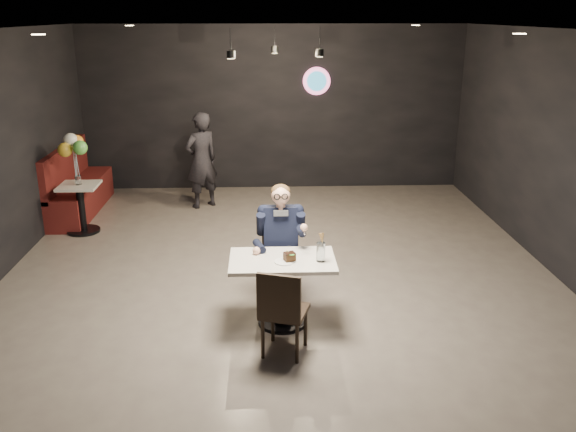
{
  "coord_description": "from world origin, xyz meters",
  "views": [
    {
      "loc": [
        -0.2,
        -6.79,
        3.18
      ],
      "look_at": [
        0.08,
        -0.33,
        1.02
      ],
      "focal_mm": 38.0,
      "sensor_mm": 36.0,
      "label": 1
    }
  ],
  "objects_px": {
    "booth_bench": "(79,180)",
    "side_table": "(81,210)",
    "seated_man": "(281,243)",
    "sundae_glass": "(321,252)",
    "main_table": "(282,292)",
    "balloon_vase": "(78,180)",
    "passerby": "(202,160)",
    "chair_far": "(281,264)",
    "chair_near": "(284,310)"
  },
  "relations": [
    {
      "from": "chair_far",
      "to": "passerby",
      "type": "xyz_separation_m",
      "value": [
        -1.23,
        3.69,
        0.35
      ]
    },
    {
      "from": "booth_bench",
      "to": "side_table",
      "type": "relative_size",
      "value": 3.16
    },
    {
      "from": "sundae_glass",
      "to": "booth_bench",
      "type": "height_order",
      "value": "booth_bench"
    },
    {
      "from": "main_table",
      "to": "chair_far",
      "type": "bearing_deg",
      "value": 90.0
    },
    {
      "from": "sundae_glass",
      "to": "booth_bench",
      "type": "bearing_deg",
      "value": 131.59
    },
    {
      "from": "main_table",
      "to": "passerby",
      "type": "xyz_separation_m",
      "value": [
        -1.23,
        4.24,
        0.44
      ]
    },
    {
      "from": "sundae_glass",
      "to": "side_table",
      "type": "height_order",
      "value": "sundae_glass"
    },
    {
      "from": "main_table",
      "to": "sundae_glass",
      "type": "distance_m",
      "value": 0.62
    },
    {
      "from": "booth_bench",
      "to": "balloon_vase",
      "type": "height_order",
      "value": "booth_bench"
    },
    {
      "from": "sundae_glass",
      "to": "passerby",
      "type": "distance_m",
      "value": 4.61
    },
    {
      "from": "main_table",
      "to": "sundae_glass",
      "type": "bearing_deg",
      "value": -11.18
    },
    {
      "from": "main_table",
      "to": "passerby",
      "type": "distance_m",
      "value": 4.43
    },
    {
      "from": "seated_man",
      "to": "chair_far",
      "type": "bearing_deg",
      "value": -63.43
    },
    {
      "from": "chair_near",
      "to": "seated_man",
      "type": "distance_m",
      "value": 1.16
    },
    {
      "from": "side_table",
      "to": "balloon_vase",
      "type": "height_order",
      "value": "balloon_vase"
    },
    {
      "from": "seated_man",
      "to": "sundae_glass",
      "type": "bearing_deg",
      "value": -58.0
    },
    {
      "from": "side_table",
      "to": "chair_far",
      "type": "bearing_deg",
      "value": -39.98
    },
    {
      "from": "seated_man",
      "to": "passerby",
      "type": "bearing_deg",
      "value": 108.4
    },
    {
      "from": "balloon_vase",
      "to": "chair_far",
      "type": "bearing_deg",
      "value": -39.98
    },
    {
      "from": "booth_bench",
      "to": "passerby",
      "type": "height_order",
      "value": "passerby"
    },
    {
      "from": "side_table",
      "to": "sundae_glass",
      "type": "bearing_deg",
      "value": -42.86
    },
    {
      "from": "sundae_glass",
      "to": "passerby",
      "type": "xyz_separation_m",
      "value": [
        -1.62,
        4.31,
        -0.04
      ]
    },
    {
      "from": "main_table",
      "to": "side_table",
      "type": "relative_size",
      "value": 1.56
    },
    {
      "from": "chair_far",
      "to": "balloon_vase",
      "type": "distance_m",
      "value": 3.85
    },
    {
      "from": "chair_near",
      "to": "seated_man",
      "type": "height_order",
      "value": "seated_man"
    },
    {
      "from": "main_table",
      "to": "balloon_vase",
      "type": "relative_size",
      "value": 8.13
    },
    {
      "from": "chair_near",
      "to": "seated_man",
      "type": "xyz_separation_m",
      "value": [
        0.0,
        1.13,
        0.26
      ]
    },
    {
      "from": "seated_man",
      "to": "balloon_vase",
      "type": "relative_size",
      "value": 10.64
    },
    {
      "from": "chair_near",
      "to": "balloon_vase",
      "type": "bearing_deg",
      "value": 146.77
    },
    {
      "from": "chair_near",
      "to": "chair_far",
      "type": "bearing_deg",
      "value": 107.47
    },
    {
      "from": "sundae_glass",
      "to": "passerby",
      "type": "bearing_deg",
      "value": 110.56
    },
    {
      "from": "seated_man",
      "to": "side_table",
      "type": "height_order",
      "value": "seated_man"
    },
    {
      "from": "chair_far",
      "to": "seated_man",
      "type": "height_order",
      "value": "seated_man"
    },
    {
      "from": "main_table",
      "to": "side_table",
      "type": "bearing_deg",
      "value": 134.28
    },
    {
      "from": "main_table",
      "to": "balloon_vase",
      "type": "height_order",
      "value": "balloon_vase"
    },
    {
      "from": "chair_near",
      "to": "side_table",
      "type": "height_order",
      "value": "chair_near"
    },
    {
      "from": "chair_far",
      "to": "side_table",
      "type": "bearing_deg",
      "value": 140.02
    },
    {
      "from": "chair_near",
      "to": "booth_bench",
      "type": "bearing_deg",
      "value": 142.68
    },
    {
      "from": "seated_man",
      "to": "booth_bench",
      "type": "relative_size",
      "value": 0.65
    },
    {
      "from": "chair_near",
      "to": "balloon_vase",
      "type": "height_order",
      "value": "chair_near"
    },
    {
      "from": "sundae_glass",
      "to": "chair_near",
      "type": "bearing_deg",
      "value": -128.16
    },
    {
      "from": "seated_man",
      "to": "balloon_vase",
      "type": "distance_m",
      "value": 3.84
    },
    {
      "from": "chair_near",
      "to": "sundae_glass",
      "type": "xyz_separation_m",
      "value": [
        0.39,
        0.5,
        0.39
      ]
    },
    {
      "from": "seated_man",
      "to": "booth_bench",
      "type": "xyz_separation_m",
      "value": [
        -3.24,
        3.47,
        -0.16
      ]
    },
    {
      "from": "balloon_vase",
      "to": "passerby",
      "type": "bearing_deg",
      "value": 35.42
    },
    {
      "from": "chair_far",
      "to": "balloon_vase",
      "type": "bearing_deg",
      "value": 140.02
    },
    {
      "from": "balloon_vase",
      "to": "passerby",
      "type": "height_order",
      "value": "passerby"
    },
    {
      "from": "chair_near",
      "to": "balloon_vase",
      "type": "xyz_separation_m",
      "value": [
        -2.94,
        3.59,
        0.36
      ]
    },
    {
      "from": "chair_far",
      "to": "sundae_glass",
      "type": "distance_m",
      "value": 0.84
    },
    {
      "from": "seated_man",
      "to": "sundae_glass",
      "type": "distance_m",
      "value": 0.75
    }
  ]
}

